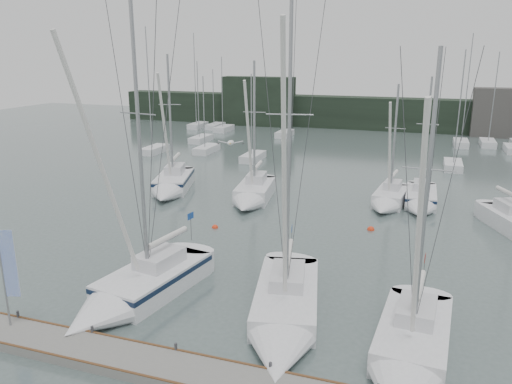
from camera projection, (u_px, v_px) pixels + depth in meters
ground at (255, 318)px, 23.33m from camera, size 160.00×160.00×0.00m
dock at (212, 378)px, 18.72m from camera, size 24.00×2.00×0.40m
far_treeline at (382, 114)px, 79.12m from camera, size 90.00×4.00×5.00m
far_building_left at (258, 101)px, 83.11m from camera, size 12.00×3.00×8.00m
far_building_right at (509, 113)px, 71.44m from camera, size 10.00×3.00×7.00m
mast_forest at (388, 148)px, 62.09m from camera, size 57.26×25.56×14.89m
sailboat_near_left at (131, 293)px, 24.42m from camera, size 4.48×9.61×15.60m
sailboat_near_center at (284, 320)px, 22.15m from camera, size 4.86×10.47×16.02m
sailboat_near_right at (409, 358)px, 19.38m from camera, size 3.36×8.96×13.18m
sailboat_mid_a at (171, 186)px, 43.77m from camera, size 5.06×8.99×12.70m
sailboat_mid_b at (252, 196)px, 40.92m from camera, size 3.70×8.36×12.18m
sailboat_mid_c at (388, 201)px, 39.74m from camera, size 2.95×6.78×10.34m
sailboat_mid_d at (421, 201)px, 39.67m from camera, size 2.44×7.64×10.96m
buoy_b at (371, 230)px, 34.86m from camera, size 0.51×0.51×0.51m
buoy_c at (215, 228)px, 35.28m from camera, size 0.45×0.45×0.45m
dock_banner at (7, 269)px, 21.22m from camera, size 0.67×0.25×4.57m
seagull at (231, 143)px, 19.92m from camera, size 1.00×0.48×0.20m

